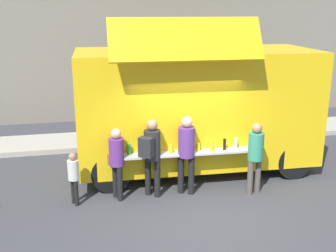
{
  "coord_description": "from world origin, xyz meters",
  "views": [
    {
      "loc": [
        -2.2,
        -7.22,
        4.05
      ],
      "look_at": [
        -0.24,
        2.04,
        1.3
      ],
      "focal_mm": 43.82,
      "sensor_mm": 36.0,
      "label": 1
    }
  ],
  "objects_px": {
    "child_near_queue": "(74,174)",
    "trash_bin": "(294,119)",
    "customer_front_ordering": "(186,148)",
    "customer_mid_with_backpack": "(151,150)",
    "customer_rear_waiting": "(116,158)",
    "food_truck_main": "(196,106)",
    "customer_extra_browsing": "(256,152)"
  },
  "relations": [
    {
      "from": "food_truck_main",
      "to": "customer_front_ordering",
      "type": "height_order",
      "value": "food_truck_main"
    },
    {
      "from": "food_truck_main",
      "to": "trash_bin",
      "type": "height_order",
      "value": "food_truck_main"
    },
    {
      "from": "customer_rear_waiting",
      "to": "customer_extra_browsing",
      "type": "relative_size",
      "value": 0.97
    },
    {
      "from": "food_truck_main",
      "to": "child_near_queue",
      "type": "bearing_deg",
      "value": -152.71
    },
    {
      "from": "customer_rear_waiting",
      "to": "customer_front_ordering",
      "type": "bearing_deg",
      "value": -24.88
    },
    {
      "from": "customer_rear_waiting",
      "to": "customer_extra_browsing",
      "type": "bearing_deg",
      "value": -29.84
    },
    {
      "from": "food_truck_main",
      "to": "customer_extra_browsing",
      "type": "bearing_deg",
      "value": -61.28
    },
    {
      "from": "customer_mid_with_backpack",
      "to": "customer_front_ordering",
      "type": "bearing_deg",
      "value": -52.97
    },
    {
      "from": "customer_mid_with_backpack",
      "to": "customer_extra_browsing",
      "type": "height_order",
      "value": "customer_mid_with_backpack"
    },
    {
      "from": "customer_extra_browsing",
      "to": "child_near_queue",
      "type": "height_order",
      "value": "customer_extra_browsing"
    },
    {
      "from": "trash_bin",
      "to": "customer_mid_with_backpack",
      "type": "xyz_separation_m",
      "value": [
        -5.43,
        -3.73,
        0.61
      ]
    },
    {
      "from": "food_truck_main",
      "to": "customer_rear_waiting",
      "type": "relative_size",
      "value": 3.67
    },
    {
      "from": "customer_mid_with_backpack",
      "to": "trash_bin",
      "type": "bearing_deg",
      "value": -18.03
    },
    {
      "from": "customer_front_ordering",
      "to": "customer_extra_browsing",
      "type": "relative_size",
      "value": 1.09
    },
    {
      "from": "food_truck_main",
      "to": "child_near_queue",
      "type": "distance_m",
      "value": 3.52
    },
    {
      "from": "customer_mid_with_backpack",
      "to": "customer_rear_waiting",
      "type": "xyz_separation_m",
      "value": [
        -0.75,
        0.05,
        -0.13
      ]
    },
    {
      "from": "customer_mid_with_backpack",
      "to": "customer_rear_waiting",
      "type": "relative_size",
      "value": 1.1
    },
    {
      "from": "food_truck_main",
      "to": "customer_extra_browsing",
      "type": "distance_m",
      "value": 2.06
    },
    {
      "from": "customer_mid_with_backpack",
      "to": "customer_extra_browsing",
      "type": "xyz_separation_m",
      "value": [
        2.27,
        -0.33,
        -0.09
      ]
    },
    {
      "from": "food_truck_main",
      "to": "customer_mid_with_backpack",
      "type": "xyz_separation_m",
      "value": [
        -1.39,
        -1.41,
        -0.58
      ]
    },
    {
      "from": "customer_front_ordering",
      "to": "trash_bin",
      "type": "bearing_deg",
      "value": -26.42
    },
    {
      "from": "food_truck_main",
      "to": "customer_front_ordering",
      "type": "relative_size",
      "value": 3.27
    },
    {
      "from": "customer_mid_with_backpack",
      "to": "child_near_queue",
      "type": "height_order",
      "value": "customer_mid_with_backpack"
    },
    {
      "from": "customer_mid_with_backpack",
      "to": "customer_rear_waiting",
      "type": "distance_m",
      "value": 0.76
    },
    {
      "from": "customer_front_ordering",
      "to": "customer_rear_waiting",
      "type": "height_order",
      "value": "customer_front_ordering"
    },
    {
      "from": "customer_front_ordering",
      "to": "child_near_queue",
      "type": "distance_m",
      "value": 2.47
    },
    {
      "from": "trash_bin",
      "to": "customer_extra_browsing",
      "type": "xyz_separation_m",
      "value": [
        -3.16,
        -4.05,
        0.52
      ]
    },
    {
      "from": "trash_bin",
      "to": "child_near_queue",
      "type": "distance_m",
      "value": 8.04
    },
    {
      "from": "trash_bin",
      "to": "customer_front_ordering",
      "type": "distance_m",
      "value": 6.0
    },
    {
      "from": "trash_bin",
      "to": "child_near_queue",
      "type": "height_order",
      "value": "child_near_queue"
    },
    {
      "from": "customer_mid_with_backpack",
      "to": "customer_extra_browsing",
      "type": "distance_m",
      "value": 2.29
    },
    {
      "from": "child_near_queue",
      "to": "trash_bin",
      "type": "bearing_deg",
      "value": 2.23
    }
  ]
}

